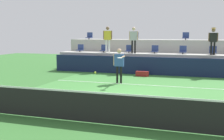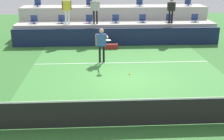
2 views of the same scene
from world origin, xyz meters
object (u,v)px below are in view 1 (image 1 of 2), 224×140
Objects in this scene: stadium_chair_lower_mid_left at (129,50)px; tennis_ball at (95,73)px; stadium_chair_lower_center at (155,50)px; stadium_chair_lower_right at (213,51)px; spectator_leaning_on_rail at (134,38)px; tennis_player at (119,62)px; spectator_in_white at (108,37)px; stadium_chair_lower_mid_right at (183,50)px; stadium_chair_lower_left at (104,49)px; stadium_chair_upper_right at (186,37)px; equipment_bag at (142,74)px; stadium_chair_upper_far_left at (89,36)px; spectator_with_hat at (213,38)px; stadium_chair_lower_far_left at (80,49)px; stadium_chair_upper_left at (135,37)px.

tennis_ball is (1.49, -10.11, -0.17)m from stadium_chair_lower_mid_left.
stadium_chair_lower_center and stadium_chair_lower_right have the same top height.
tennis_ball is at bearing -81.60° from stadium_chair_lower_mid_left.
tennis_player is at bearing -86.01° from spectator_leaning_on_rail.
spectator_in_white is 1.79m from spectator_leaning_on_rail.
spectator_leaning_on_rail is (-4.91, -0.38, 0.81)m from stadium_chair_lower_right.
stadium_chair_lower_mid_left is 3.52m from stadium_chair_lower_mid_right.
stadium_chair_lower_left is 10.63m from tennis_ball.
stadium_chair_upper_right is 0.68× the size of equipment_bag.
tennis_ball is (2.88, -9.72, -1.01)m from spectator_in_white.
stadium_chair_lower_left and stadium_chair_lower_mid_left have the same top height.
stadium_chair_upper_far_left is 7.91m from tennis_player.
stadium_chair_lower_mid_left is 5.35m from spectator_with_hat.
stadium_chair_lower_far_left is 4.09m from stadium_chair_upper_left.
equipment_bag is (-3.97, -2.00, -1.31)m from stadium_chair_lower_right.
tennis_player is 1.05× the size of spectator_leaning_on_rail.
stadium_chair_lower_far_left is at bearing 174.49° from spectator_leaning_on_rail.
stadium_chair_upper_far_left reaches higher than tennis_ball.
stadium_chair_lower_far_left is 0.29× the size of tennis_player.
spectator_leaning_on_rail is at bearing -9.93° from stadium_chair_lower_left.
stadium_chair_lower_mid_left is at bearing 123.75° from equipment_bag.
stadium_chair_lower_mid_left is 4.07m from stadium_chair_upper_right.
stadium_chair_lower_mid_right reaches higher than equipment_bag.
stadium_chair_upper_right is 4.90m from equipment_bag.
spectator_leaning_on_rail reaches higher than stadium_chair_upper_left.
spectator_leaning_on_rail reaches higher than stadium_chair_upper_far_left.
stadium_chair_lower_far_left is 7.65× the size of tennis_ball.
stadium_chair_lower_right reaches higher than equipment_bag.
stadium_chair_lower_center is 3.58m from stadium_chair_lower_right.
spectator_with_hat is (6.67, 0.00, -0.07)m from spectator_in_white.
stadium_chair_upper_right reaches higher than stadium_chair_lower_far_left.
stadium_chair_upper_left is 7.65× the size of tennis_ball.
stadium_chair_lower_mid_left is 1.67m from spectator_in_white.
stadium_chair_lower_mid_left is 0.68× the size of equipment_bag.
stadium_chair_upper_far_left is 4.56m from spectator_leaning_on_rail.
stadium_chair_lower_mid_right is 4.05m from stadium_chair_upper_left.
spectator_leaning_on_rail is 9.83m from tennis_ball.
tennis_player is (4.28, -4.72, -0.37)m from stadium_chair_lower_far_left.
stadium_chair_lower_right is at bearing -11.41° from stadium_chair_upper_far_left.
stadium_chair_lower_far_left is 1.00× the size of stadium_chair_lower_right.
stadium_chair_lower_center is at bearing 16.10° from spectator_leaning_on_rail.
stadium_chair_upper_right reaches higher than stadium_chair_lower_left.
tennis_player is (0.70, -4.72, -0.37)m from stadium_chair_lower_mid_left.
spectator_with_hat reaches higher than stadium_chair_lower_center.
stadium_chair_upper_left is at bearing 97.18° from tennis_ball.
tennis_ball reaches higher than equipment_bag.
spectator_leaning_on_rail is 24.95× the size of tennis_ball.
stadium_chair_upper_far_left is 0.31× the size of spectator_leaning_on_rail.
spectator_with_hat is at bearing -94.52° from stadium_chair_lower_right.
stadium_chair_upper_left is 0.68× the size of equipment_bag.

